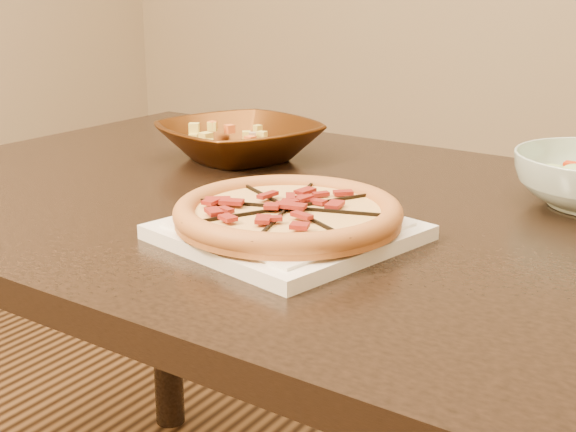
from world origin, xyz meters
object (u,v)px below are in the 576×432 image
plate (288,231)px  bronze_bowl (239,141)px  pizza (288,213)px  dining_table (305,267)px

plate → bronze_bowl: bronze_bowl is taller
pizza → bronze_bowl: bearing=133.7°
pizza → bronze_bowl: (-0.31, 0.32, -0.00)m
plate → pizza: 0.02m
dining_table → pizza: size_ratio=5.00×
plate → bronze_bowl: size_ratio=1.20×
dining_table → plate: size_ratio=4.47×
dining_table → pizza: (0.07, -0.16, 0.14)m
bronze_bowl → dining_table: bearing=-34.5°
plate → dining_table: bearing=114.4°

